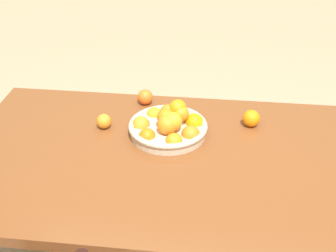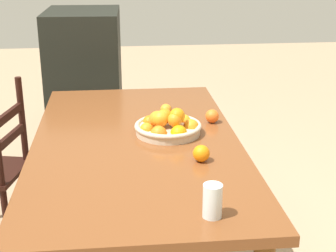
{
  "view_description": "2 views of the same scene",
  "coord_description": "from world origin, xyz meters",
  "px_view_note": "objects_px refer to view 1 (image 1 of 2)",
  "views": [
    {
      "loc": [
        -0.12,
        1.47,
        1.8
      ],
      "look_at": [
        0.08,
        -0.16,
        0.77
      ],
      "focal_mm": 49.35,
      "sensor_mm": 36.0,
      "label": 1
    },
    {
      "loc": [
        -2.29,
        0.08,
        1.64
      ],
      "look_at": [
        0.08,
        -0.16,
        0.77
      ],
      "focal_mm": 54.6,
      "sensor_mm": 36.0,
      "label": 2
    }
  ],
  "objects_px": {
    "orange_loose_1": "(104,121)",
    "orange_loose_0": "(145,97)",
    "fruit_bowl": "(169,125)",
    "orange_loose_2": "(251,118)",
    "dining_table": "(182,174)"
  },
  "relations": [
    {
      "from": "dining_table",
      "to": "orange_loose_2",
      "type": "distance_m",
      "value": 0.4
    },
    {
      "from": "orange_loose_1",
      "to": "orange_loose_2",
      "type": "height_order",
      "value": "orange_loose_2"
    },
    {
      "from": "fruit_bowl",
      "to": "orange_loose_2",
      "type": "xyz_separation_m",
      "value": [
        -0.35,
        -0.11,
        -0.01
      ]
    },
    {
      "from": "orange_loose_1",
      "to": "orange_loose_2",
      "type": "bearing_deg",
      "value": -171.81
    },
    {
      "from": "orange_loose_0",
      "to": "orange_loose_1",
      "type": "relative_size",
      "value": 1.12
    },
    {
      "from": "fruit_bowl",
      "to": "orange_loose_2",
      "type": "height_order",
      "value": "fruit_bowl"
    },
    {
      "from": "orange_loose_1",
      "to": "orange_loose_0",
      "type": "bearing_deg",
      "value": -121.95
    },
    {
      "from": "dining_table",
      "to": "orange_loose_1",
      "type": "height_order",
      "value": "orange_loose_1"
    },
    {
      "from": "fruit_bowl",
      "to": "orange_loose_2",
      "type": "distance_m",
      "value": 0.36
    },
    {
      "from": "orange_loose_0",
      "to": "fruit_bowl",
      "type": "bearing_deg",
      "value": 119.92
    },
    {
      "from": "fruit_bowl",
      "to": "orange_loose_0",
      "type": "xyz_separation_m",
      "value": [
        0.14,
        -0.25,
        -0.01
      ]
    },
    {
      "from": "orange_loose_0",
      "to": "orange_loose_1",
      "type": "distance_m",
      "value": 0.27
    },
    {
      "from": "dining_table",
      "to": "orange_loose_2",
      "type": "bearing_deg",
      "value": -135.38
    },
    {
      "from": "orange_loose_0",
      "to": "orange_loose_2",
      "type": "bearing_deg",
      "value": 164.07
    },
    {
      "from": "dining_table",
      "to": "orange_loose_1",
      "type": "relative_size",
      "value": 28.0
    }
  ]
}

